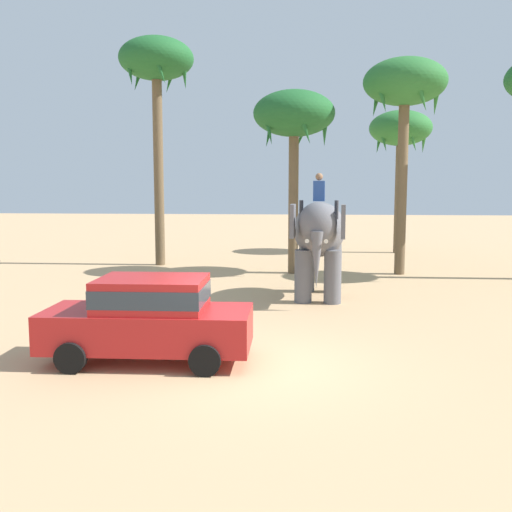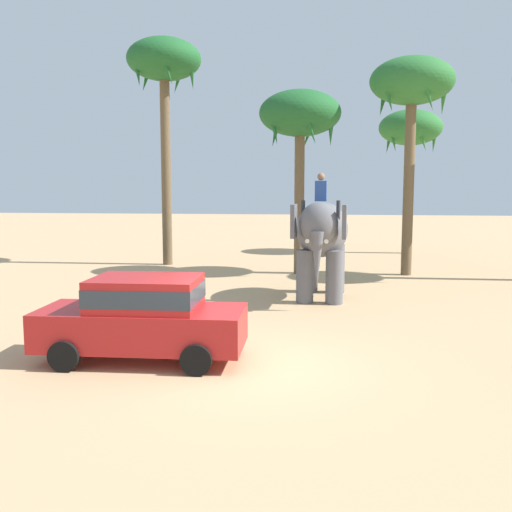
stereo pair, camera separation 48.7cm
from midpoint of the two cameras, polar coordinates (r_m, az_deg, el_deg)
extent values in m
plane|color=tan|center=(11.47, -0.75, -10.86)|extent=(120.00, 120.00, 0.00)
cube|color=red|center=(11.89, -10.02, -6.93)|extent=(4.14, 1.80, 0.76)
cube|color=red|center=(11.72, -9.62, -3.62)|extent=(2.14, 1.61, 0.64)
cube|color=#2D3842|center=(11.72, -9.62, -3.62)|extent=(2.16, 1.63, 0.35)
cylinder|color=black|center=(11.62, -17.24, -9.41)|extent=(0.60, 0.19, 0.60)
cylinder|color=black|center=(13.14, -14.39, -7.41)|extent=(0.60, 0.19, 0.60)
cylinder|color=black|center=(10.92, -4.63, -10.17)|extent=(0.60, 0.19, 0.60)
cylinder|color=black|center=(12.53, -3.27, -7.91)|extent=(0.60, 0.19, 0.60)
ellipsoid|color=slate|center=(18.18, 7.29, 2.61)|extent=(1.77, 3.19, 1.70)
cylinder|color=slate|center=(17.39, 8.52, -2.09)|extent=(0.52, 0.52, 1.60)
cylinder|color=slate|center=(17.44, 5.63, -2.02)|extent=(0.52, 0.52, 1.60)
cylinder|color=slate|center=(19.23, 8.67, -1.23)|extent=(0.52, 0.52, 1.60)
cylinder|color=slate|center=(19.27, 6.06, -1.17)|extent=(0.52, 0.52, 1.60)
ellipsoid|color=slate|center=(16.54, 7.04, 3.22)|extent=(1.15, 1.06, 1.20)
cube|color=slate|center=(16.61, 9.54, 3.37)|extent=(0.17, 0.81, 0.96)
cube|color=slate|center=(16.68, 4.58, 3.46)|extent=(0.17, 0.81, 0.96)
cone|color=slate|center=(16.18, 6.90, -0.41)|extent=(0.38, 0.38, 1.60)
cone|color=beige|center=(16.17, 7.85, 1.35)|extent=(0.15, 0.57, 0.21)
cone|color=beige|center=(16.19, 6.02, 1.38)|extent=(0.15, 0.57, 0.21)
cube|color=#2D519E|center=(17.28, 7.22, 6.37)|extent=(0.35, 0.26, 0.60)
sphere|color=#8E6647|center=(17.28, 7.24, 7.77)|extent=(0.22, 0.22, 0.22)
cylinder|color=#333338|center=(17.27, 8.92, 4.52)|extent=(0.12, 0.12, 0.55)
cylinder|color=#333338|center=(17.32, 5.46, 4.58)|extent=(0.12, 0.12, 0.55)
cylinder|color=brown|center=(23.13, 4.89, 5.81)|extent=(0.39, 0.39, 6.12)
ellipsoid|color=#1E5B28|center=(23.29, 4.98, 13.84)|extent=(3.20, 3.20, 1.80)
cone|color=#1E5B28|center=(23.23, 7.99, 12.58)|extent=(0.40, 0.92, 1.64)
cone|color=#1E5B28|center=(24.36, 5.94, 12.34)|extent=(0.91, 0.57, 1.67)
cone|color=#1E5B28|center=(23.99, 2.64, 12.46)|extent=(0.73, 0.83, 1.69)
cone|color=#1E5B28|center=(22.59, 2.38, 12.80)|extent=(0.73, 0.83, 1.69)
cone|color=#1E5B28|center=(22.09, 5.85, 12.91)|extent=(0.91, 0.57, 1.67)
cylinder|color=brown|center=(31.13, 15.23, 6.00)|extent=(0.40, 0.40, 6.25)
ellipsoid|color=#286B2D|center=(31.27, 15.42, 12.11)|extent=(3.20, 3.20, 1.80)
cone|color=#286B2D|center=(31.42, 17.60, 11.09)|extent=(0.40, 0.92, 1.64)
cone|color=#286B2D|center=(32.41, 15.75, 11.02)|extent=(0.91, 0.57, 1.67)
cone|color=#286B2D|center=(31.80, 13.44, 11.17)|extent=(0.73, 0.83, 1.69)
cone|color=#286B2D|center=(30.40, 13.75, 11.36)|extent=(0.73, 0.83, 1.69)
cone|color=#286B2D|center=(30.16, 16.43, 11.32)|extent=(0.91, 0.57, 1.67)
cylinder|color=brown|center=(25.95, -8.32, 8.75)|extent=(0.42, 0.42, 8.71)
ellipsoid|color=#1E5B28|center=(26.50, -8.51, 18.64)|extent=(3.20, 3.20, 1.80)
cone|color=#1E5B28|center=(26.12, -5.82, 17.73)|extent=(0.40, 0.92, 1.64)
cone|color=#1E5B28|center=(27.40, -7.05, 17.21)|extent=(0.91, 0.57, 1.67)
cone|color=#1E5B28|center=(27.33, -10.14, 17.18)|extent=(0.73, 0.83, 1.69)
cone|color=#1E5B28|center=(26.00, -11.08, 17.69)|extent=(0.73, 0.83, 1.69)
cone|color=#1E5B28|center=(25.22, -8.34, 18.08)|extent=(0.91, 0.57, 1.67)
cylinder|color=brown|center=(23.48, 15.40, 7.02)|extent=(0.41, 0.41, 7.28)
ellipsoid|color=#286B2D|center=(23.82, 15.71, 16.29)|extent=(3.20, 3.20, 1.80)
cone|color=#286B2D|center=(23.94, 18.60, 14.92)|extent=(0.40, 0.92, 1.64)
cone|color=#286B2D|center=(24.91, 16.12, 14.68)|extent=(0.91, 0.57, 1.67)
cone|color=#286B2D|center=(24.31, 13.06, 14.97)|extent=(0.73, 0.83, 1.69)
cone|color=#286B2D|center=(22.92, 13.46, 15.46)|extent=(0.73, 0.83, 1.69)
cone|color=#286B2D|center=(22.68, 17.08, 15.44)|extent=(0.91, 0.57, 1.67)
camera|label=1|loc=(0.24, -89.12, 0.11)|focal=40.60mm
camera|label=2|loc=(0.24, 90.88, -0.11)|focal=40.60mm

